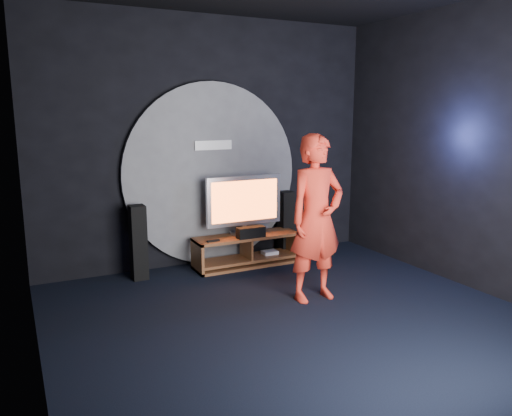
{
  "coord_description": "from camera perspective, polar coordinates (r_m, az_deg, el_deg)",
  "views": [
    {
      "loc": [
        -2.6,
        -4.21,
        2.2
      ],
      "look_at": [
        0.01,
        1.05,
        1.05
      ],
      "focal_mm": 35.0,
      "sensor_mm": 36.0,
      "label": 1
    }
  ],
  "objects": [
    {
      "name": "wall_disc_panel",
      "position": [
        7.2,
        -5.01,
        3.87
      ],
      "size": [
        2.6,
        0.11,
        2.6
      ],
      "color": "#515156",
      "rests_on": "ground"
    },
    {
      "name": "tower_speaker_right",
      "position": [
        7.68,
        3.41,
        -1.76
      ],
      "size": [
        0.2,
        0.22,
        0.99
      ],
      "primitive_type": "cube",
      "color": "black",
      "rests_on": "ground"
    },
    {
      "name": "tv",
      "position": [
        7.1,
        -1.36,
        0.62
      ],
      "size": [
        1.14,
        0.22,
        0.84
      ],
      "color": "silver",
      "rests_on": "media_console"
    },
    {
      "name": "center_speaker",
      "position": [
        6.99,
        -0.61,
        -2.78
      ],
      "size": [
        0.4,
        0.15,
        0.15
      ],
      "primitive_type": "cube",
      "color": "black",
      "rests_on": "media_console"
    },
    {
      "name": "floor",
      "position": [
        5.41,
        5.0,
        -12.94
      ],
      "size": [
        5.0,
        5.0,
        0.0
      ],
      "primitive_type": "plane",
      "color": "black",
      "rests_on": "ground"
    },
    {
      "name": "remote",
      "position": [
        6.81,
        -4.9,
        -3.74
      ],
      "size": [
        0.18,
        0.05,
        0.02
      ],
      "primitive_type": "cube",
      "color": "black",
      "rests_on": "media_console"
    },
    {
      "name": "media_console",
      "position": [
        7.2,
        -1.06,
        -5.08
      ],
      "size": [
        1.53,
        0.45,
        0.45
      ],
      "color": "brown",
      "rests_on": "ground"
    },
    {
      "name": "subwoofer",
      "position": [
        7.8,
        7.52,
        -4.19
      ],
      "size": [
        0.29,
        0.29,
        0.31
      ],
      "primitive_type": "cube",
      "color": "black",
      "rests_on": "ground"
    },
    {
      "name": "back_wall",
      "position": [
        7.21,
        -5.23,
        7.46
      ],
      "size": [
        5.0,
        0.04,
        3.5
      ],
      "primitive_type": "cube",
      "color": "black",
      "rests_on": "ground"
    },
    {
      "name": "left_wall",
      "position": [
        4.23,
        -24.95,
        3.97
      ],
      "size": [
        0.04,
        5.0,
        3.5
      ],
      "primitive_type": "cube",
      "color": "black",
      "rests_on": "ground"
    },
    {
      "name": "tower_speaker_left",
      "position": [
        6.74,
        -13.29,
        -3.85
      ],
      "size": [
        0.2,
        0.22,
        0.99
      ],
      "primitive_type": "cube",
      "color": "black",
      "rests_on": "ground"
    },
    {
      "name": "player",
      "position": [
        5.8,
        6.91,
        -1.2
      ],
      "size": [
        0.73,
        0.49,
        1.95
      ],
      "primitive_type": "imported",
      "rotation": [
        0.0,
        0.0,
        0.04
      ],
      "color": "red",
      "rests_on": "ground"
    },
    {
      "name": "right_wall",
      "position": [
        6.63,
        24.19,
        6.23
      ],
      "size": [
        0.04,
        5.0,
        3.5
      ],
      "primitive_type": "cube",
      "color": "black",
      "rests_on": "ground"
    }
  ]
}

